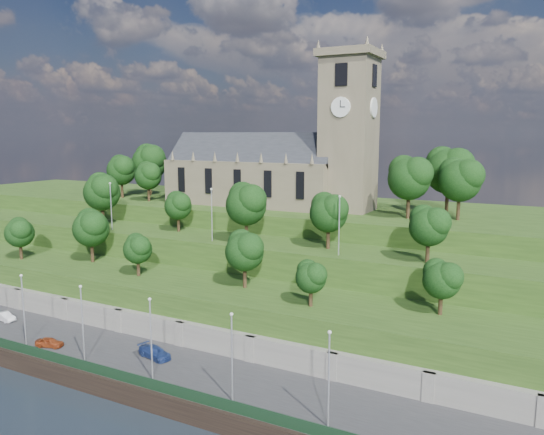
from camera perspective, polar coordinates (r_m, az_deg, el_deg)
The scene contains 17 objects.
ground at distance 64.70m, azimuth -19.82°, elevation -17.05°, with size 320.00×320.00×0.00m, color black.
promenade at distance 68.05m, azimuth -16.04°, elevation -14.60°, with size 160.00×12.00×2.00m, color #2D2D30.
quay_wall at distance 64.21m, azimuth -19.91°, elevation -16.18°, with size 160.00×0.50×2.20m, color black.
fence at distance 63.99m, azimuth -19.54°, elevation -14.77°, with size 160.00×0.10×1.20m, color #17341E.
retaining_wall at distance 71.56m, azimuth -12.73°, elevation -11.97°, with size 160.00×2.10×5.00m.
embankment_lower at distance 75.45m, azimuth -9.78°, elevation -9.55°, with size 160.00×12.00×8.00m, color #274416.
embankment_upper at distance 83.47m, azimuth -5.21°, elevation -6.20°, with size 160.00×10.00×12.00m, color #274416.
hilltop at distance 100.91m, azimuth 1.24°, elevation -2.63°, with size 160.00×32.00×15.00m, color #274416.
church at distance 95.05m, azimuth 0.62°, elevation 5.79°, with size 38.60×12.35×27.60m.
trees_lower at distance 75.26m, azimuth -11.49°, elevation -2.65°, with size 68.96×9.06×8.38m.
trees_upper at distance 79.92m, azimuth -5.22°, elevation 1.66°, with size 61.27×8.21×9.30m.
trees_hilltop at distance 93.60m, azimuth 1.76°, elevation 5.25°, with size 71.45×16.19×10.86m.
lamp_posts_promenade at distance 64.95m, azimuth -19.74°, elevation -10.14°, with size 60.36×0.36×9.01m.
lamp_posts_upper at distance 78.87m, azimuth -6.50°, elevation 0.74°, with size 40.36×0.36×7.97m.
car_left at distance 72.00m, azimuth -22.82°, elevation -12.27°, with size 1.37×3.40×1.16m, color maroon.
car_middle at distance 83.96m, azimuth -26.81°, elevation -9.49°, with size 1.28×3.66×1.20m, color silver.
car_right at distance 65.14m, azimuth -12.51°, elevation -13.96°, with size 1.86×4.56×1.32m, color navy.
Camera 1 is at (43.84, -38.59, 27.84)m, focal length 35.00 mm.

